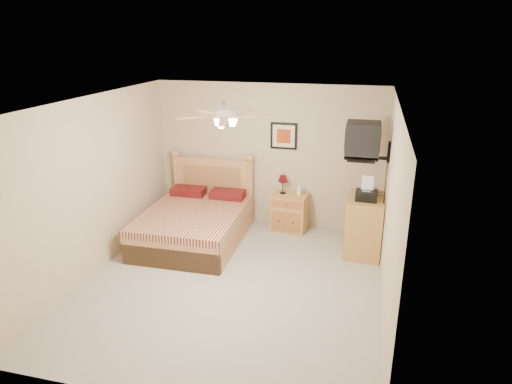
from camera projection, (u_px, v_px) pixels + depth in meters
The scene contains 17 objects.
floor at pixel (232, 283), 6.35m from camera, with size 4.50×4.50×0.00m, color #A39F93.
ceiling at pixel (229, 102), 5.52m from camera, with size 4.00×4.50×0.04m, color white.
wall_back at pixel (268, 156), 7.99m from camera, with size 4.00×0.04×2.50m, color #C5B091.
wall_front at pixel (153, 287), 3.88m from camera, with size 4.00×0.04×2.50m, color #C5B091.
wall_left at pixel (94, 187), 6.39m from camera, with size 0.04×4.50×2.50m, color #C5B091.
wall_right at pixel (390, 213), 5.47m from camera, with size 0.04×4.50×2.50m, color #C5B091.
bed at pixel (193, 205), 7.39m from camera, with size 1.53×2.00×1.30m, color #B7764A, non-canonical shape.
nightstand at pixel (290, 212), 7.97m from camera, with size 0.59×0.45×0.64m, color #AE7341.
table_lamp at pixel (283, 184), 7.89m from camera, with size 0.18×0.18×0.33m, color #500D0E, non-canonical shape.
lotion_bottle at pixel (299, 190), 7.81m from camera, with size 0.08×0.08×0.21m, color white.
framed_picture at pixel (284, 136), 7.79m from camera, with size 0.46×0.04×0.46m, color black.
dresser at pixel (365, 225), 7.08m from camera, with size 0.55×0.79×0.93m, color #AC7834.
fax_machine at pixel (367, 189), 6.77m from camera, with size 0.32×0.34×0.34m, color black, non-canonical shape.
magazine_lower at pixel (366, 191), 7.14m from camera, with size 0.22×0.29×0.03m, color #AFA68C.
magazine_upper at pixel (368, 190), 7.14m from camera, with size 0.18×0.25×0.02m, color gray.
wall_tv at pixel (373, 141), 6.57m from camera, with size 0.56×0.46×0.58m, color black, non-canonical shape.
ceiling_fan at pixel (224, 116), 5.38m from camera, with size 1.14×1.14×0.28m, color white, non-canonical shape.
Camera 1 is at (1.68, -5.32, 3.30)m, focal length 32.00 mm.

